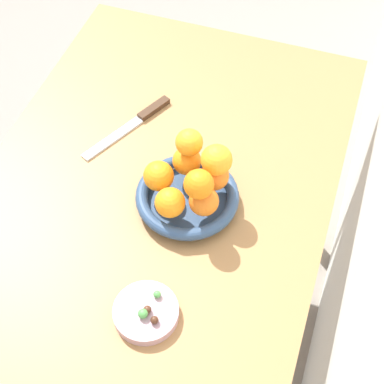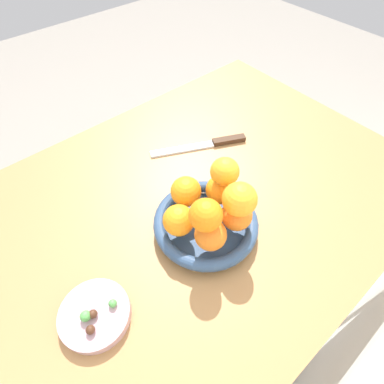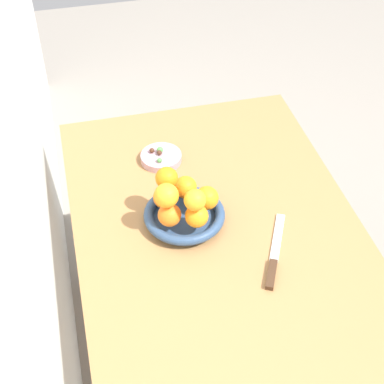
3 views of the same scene
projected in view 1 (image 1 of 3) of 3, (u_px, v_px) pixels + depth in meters
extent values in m
plane|color=gray|center=(167.00, 324.00, 1.88)|extent=(6.00, 6.00, 0.00)
cube|color=#9E7042|center=(156.00, 188.00, 1.30)|extent=(1.10, 0.76, 0.04)
cylinder|color=#9E7042|center=(123.00, 118.00, 1.93)|extent=(0.05, 0.05, 0.70)
cylinder|color=#9E7042|center=(315.00, 166.00, 1.81)|extent=(0.05, 0.05, 0.70)
cylinder|color=navy|center=(187.00, 201.00, 1.25)|extent=(0.18, 0.18, 0.01)
torus|color=navy|center=(187.00, 196.00, 1.23)|extent=(0.22, 0.22, 0.03)
cylinder|color=#B28C99|center=(146.00, 312.00, 1.09)|extent=(0.12, 0.12, 0.02)
sphere|color=orange|center=(159.00, 176.00, 1.21)|extent=(0.06, 0.06, 0.06)
sphere|color=orange|center=(170.00, 203.00, 1.17)|extent=(0.06, 0.06, 0.06)
sphere|color=orange|center=(204.00, 201.00, 1.17)|extent=(0.06, 0.06, 0.06)
sphere|color=orange|center=(214.00, 176.00, 1.21)|extent=(0.06, 0.06, 0.06)
sphere|color=orange|center=(187.00, 161.00, 1.23)|extent=(0.06, 0.06, 0.06)
sphere|color=orange|center=(199.00, 184.00, 1.12)|extent=(0.06, 0.06, 0.06)
sphere|color=orange|center=(189.00, 142.00, 1.18)|extent=(0.06, 0.06, 0.06)
sphere|color=orange|center=(217.00, 159.00, 1.15)|extent=(0.06, 0.06, 0.06)
sphere|color=#4C9947|center=(157.00, 294.00, 1.09)|extent=(0.01, 0.01, 0.01)
sphere|color=#472819|center=(154.00, 320.00, 1.06)|extent=(0.02, 0.02, 0.02)
sphere|color=#4C9947|center=(143.00, 314.00, 1.07)|extent=(0.02, 0.02, 0.02)
sphere|color=#472819|center=(147.00, 310.00, 1.07)|extent=(0.02, 0.02, 0.02)
cube|color=#3F2819|center=(154.00, 108.00, 1.41)|extent=(0.09, 0.06, 0.01)
cube|color=silver|center=(113.00, 138.00, 1.36)|extent=(0.16, 0.09, 0.01)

